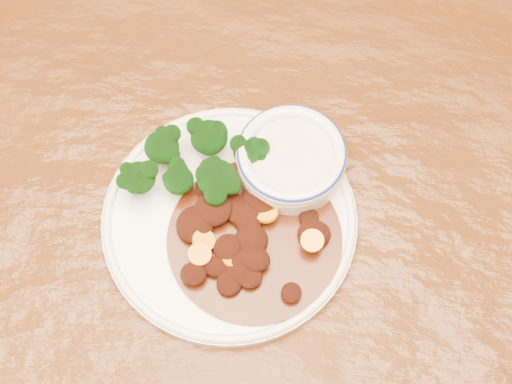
# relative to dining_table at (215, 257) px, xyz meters

# --- Properties ---
(ground) EXTENTS (4.00, 4.00, 0.00)m
(ground) POSITION_rel_dining_table_xyz_m (0.00, 0.00, -0.67)
(ground) COLOR #412110
(ground) RESTS_ON ground
(dining_table) EXTENTS (1.51, 0.91, 0.75)m
(dining_table) POSITION_rel_dining_table_xyz_m (0.00, 0.00, 0.00)
(dining_table) COLOR #4E280D
(dining_table) RESTS_ON ground
(dinner_plate) EXTENTS (0.27, 0.27, 0.02)m
(dinner_plate) POSITION_rel_dining_table_xyz_m (0.02, 0.01, 0.09)
(dinner_plate) COLOR white
(dinner_plate) RESTS_ON dining_table
(broccoli_florets) EXTENTS (0.14, 0.09, 0.05)m
(broccoli_florets) POSITION_rel_dining_table_xyz_m (-0.03, 0.06, 0.12)
(broccoli_florets) COLOR olive
(broccoli_florets) RESTS_ON dinner_plate
(mince_stew) EXTENTS (0.18, 0.18, 0.03)m
(mince_stew) POSITION_rel_dining_table_xyz_m (0.04, -0.00, 0.10)
(mince_stew) COLOR #431807
(mince_stew) RESTS_ON dinner_plate
(dip_bowl) EXTENTS (0.12, 0.12, 0.05)m
(dip_bowl) POSITION_rel_dining_table_xyz_m (0.07, 0.08, 0.11)
(dip_bowl) COLOR white
(dip_bowl) RESTS_ON dining_table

